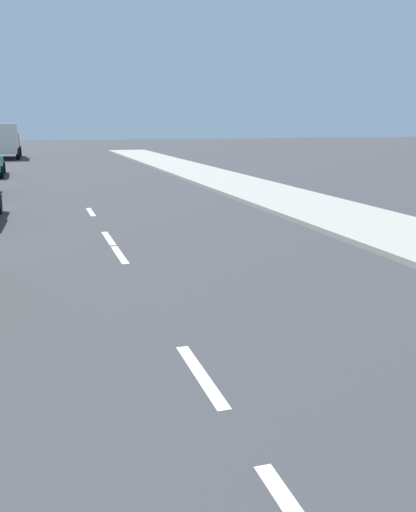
% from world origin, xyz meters
% --- Properties ---
extents(ground_plane, '(160.00, 160.00, 0.00)m').
position_xyz_m(ground_plane, '(0.00, 20.00, 0.00)').
color(ground_plane, '#38383A').
extents(sidewalk_strip, '(3.60, 80.00, 0.14)m').
position_xyz_m(sidewalk_strip, '(7.43, 22.00, 0.07)').
color(sidewalk_strip, '#9E998E').
rests_on(sidewalk_strip, ground).
extents(lane_stripe_3, '(0.16, 1.80, 0.01)m').
position_xyz_m(lane_stripe_3, '(0.00, 9.93, 0.00)').
color(lane_stripe_3, white).
rests_on(lane_stripe_3, ground).
extents(lane_stripe_4, '(0.16, 1.80, 0.01)m').
position_xyz_m(lane_stripe_4, '(0.00, 16.50, 0.00)').
color(lane_stripe_4, white).
rests_on(lane_stripe_4, ground).
extents(lane_stripe_5, '(0.16, 1.80, 0.01)m').
position_xyz_m(lane_stripe_5, '(0.00, 18.45, 0.00)').
color(lane_stripe_5, white).
rests_on(lane_stripe_5, ground).
extents(lane_stripe_6, '(0.16, 1.80, 0.01)m').
position_xyz_m(lane_stripe_6, '(0.00, 23.03, 0.00)').
color(lane_stripe_6, white).
rests_on(lane_stripe_6, ground).
extents(delivery_truck, '(2.78, 6.29, 2.80)m').
position_xyz_m(delivery_truck, '(-3.97, 53.38, 1.50)').
color(delivery_truck, maroon).
rests_on(delivery_truck, ground).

